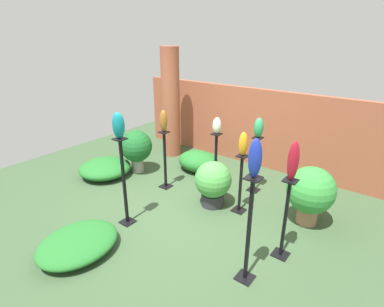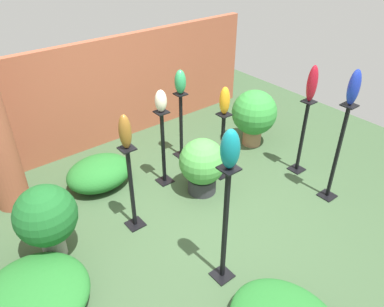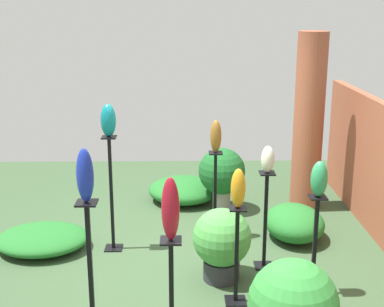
{
  "view_description": "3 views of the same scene",
  "coord_description": "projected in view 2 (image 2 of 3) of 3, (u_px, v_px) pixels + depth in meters",
  "views": [
    {
      "loc": [
        2.76,
        -3.25,
        2.68
      ],
      "look_at": [
        0.09,
        0.22,
        0.92
      ],
      "focal_mm": 28.0,
      "sensor_mm": 36.0,
      "label": 1
    },
    {
      "loc": [
        -2.2,
        -2.62,
        3.14
      ],
      "look_at": [
        0.16,
        0.34,
        0.71
      ],
      "focal_mm": 35.0,
      "sensor_mm": 36.0,
      "label": 2
    },
    {
      "loc": [
        5.39,
        0.02,
        2.75
      ],
      "look_at": [
        -0.3,
        0.11,
        1.17
      ],
      "focal_mm": 50.0,
      "sensor_mm": 36.0,
      "label": 3
    }
  ],
  "objects": [
    {
      "name": "ground_plane",
      "position": [
        199.0,
        219.0,
        4.57
      ],
      "size": [
        8.0,
        8.0,
        0.0
      ],
      "primitive_type": "plane",
      "color": "#385133"
    },
    {
      "name": "brick_wall_back",
      "position": [
        100.0,
        94.0,
        5.7
      ],
      "size": [
        5.6,
        0.12,
        1.64
      ],
      "primitive_type": "cube",
      "color": "#9E5138",
      "rests_on": "ground"
    },
    {
      "name": "pedestal_amber",
      "position": [
        222.0,
        149.0,
        5.11
      ],
      "size": [
        0.2,
        0.2,
        0.97
      ],
      "color": "black",
      "rests_on": "ground"
    },
    {
      "name": "pedestal_ruby",
      "position": [
        302.0,
        140.0,
        5.18
      ],
      "size": [
        0.2,
        0.2,
        1.09
      ],
      "color": "black",
      "rests_on": "ground"
    },
    {
      "name": "pedestal_teal",
      "position": [
        225.0,
        231.0,
        3.52
      ],
      "size": [
        0.2,
        0.2,
        1.35
      ],
      "color": "black",
      "rests_on": "ground"
    },
    {
      "name": "pedestal_ivory",
      "position": [
        163.0,
        151.0,
        4.95
      ],
      "size": [
        0.2,
        0.2,
        1.08
      ],
      "color": "black",
      "rests_on": "ground"
    },
    {
      "name": "pedestal_jade",
      "position": [
        181.0,
        129.0,
        5.53
      ],
      "size": [
        0.2,
        0.2,
        1.02
      ],
      "color": "black",
      "rests_on": "ground"
    },
    {
      "name": "pedestal_cobalt",
      "position": [
        336.0,
        157.0,
        4.61
      ],
      "size": [
        0.2,
        0.2,
        1.32
      ],
      "color": "black",
      "rests_on": "ground"
    },
    {
      "name": "pedestal_bronze",
      "position": [
        132.0,
        192.0,
        4.22
      ],
      "size": [
        0.2,
        0.2,
        1.08
      ],
      "color": "black",
      "rests_on": "ground"
    },
    {
      "name": "art_vase_amber",
      "position": [
        225.0,
        101.0,
        4.72
      ],
      "size": [
        0.14,
        0.14,
        0.37
      ],
      "primitive_type": "ellipsoid",
      "color": "orange",
      "rests_on": "pedestal_amber"
    },
    {
      "name": "art_vase_ruby",
      "position": [
        312.0,
        84.0,
        4.73
      ],
      "size": [
        0.13,
        0.13,
        0.48
      ],
      "primitive_type": "ellipsoid",
      "color": "maroon",
      "rests_on": "pedestal_ruby"
    },
    {
      "name": "art_vase_teal",
      "position": [
        230.0,
        149.0,
        3.02
      ],
      "size": [
        0.16,
        0.17,
        0.37
      ],
      "primitive_type": "ellipsoid",
      "color": "#0F727A",
      "rests_on": "pedestal_teal"
    },
    {
      "name": "art_vase_ivory",
      "position": [
        161.0,
        101.0,
        4.56
      ],
      "size": [
        0.15,
        0.14,
        0.29
      ],
      "primitive_type": "ellipsoid",
      "color": "beige",
      "rests_on": "pedestal_ivory"
    },
    {
      "name": "art_vase_jade",
      "position": [
        180.0,
        82.0,
        5.13
      ],
      "size": [
        0.16,
        0.16,
        0.34
      ],
      "primitive_type": "ellipsoid",
      "color": "#2D9356",
      "rests_on": "pedestal_jade"
    },
    {
      "name": "art_vase_cobalt",
      "position": [
        354.0,
        87.0,
        4.11
      ],
      "size": [
        0.14,
        0.13,
        0.42
      ],
      "primitive_type": "ellipsoid",
      "color": "#192D9E",
      "rests_on": "pedestal_cobalt"
    },
    {
      "name": "art_vase_bronze",
      "position": [
        125.0,
        132.0,
        3.8
      ],
      "size": [
        0.13,
        0.13,
        0.39
      ],
      "primitive_type": "ellipsoid",
      "color": "brown",
      "rests_on": "pedestal_bronze"
    },
    {
      "name": "potted_plant_front_right",
      "position": [
        46.0,
        217.0,
        3.81
      ],
      "size": [
        0.64,
        0.64,
        0.88
      ],
      "color": "gray",
      "rests_on": "ground"
    },
    {
      "name": "potted_plant_front_left",
      "position": [
        254.0,
        114.0,
        5.79
      ],
      "size": [
        0.7,
        0.7,
        0.91
      ],
      "color": "#936B4C",
      "rests_on": "ground"
    },
    {
      "name": "potted_plant_back_center",
      "position": [
        202.0,
        164.0,
        4.81
      ],
      "size": [
        0.6,
        0.6,
        0.77
      ],
      "color": "#2D2D33",
      "rests_on": "ground"
    },
    {
      "name": "foliage_bed_east",
      "position": [
        99.0,
        173.0,
        5.04
      ],
      "size": [
        0.89,
        0.72,
        0.4
      ],
      "primitive_type": "ellipsoid",
      "color": "#236B28",
      "rests_on": "ground"
    },
    {
      "name": "foliage_bed_west",
      "position": [
        35.0,
        295.0,
        3.47
      ],
      "size": [
        1.0,
        1.02,
        0.32
      ],
      "primitive_type": "ellipsoid",
      "color": "#236B28",
      "rests_on": "ground"
    }
  ]
}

